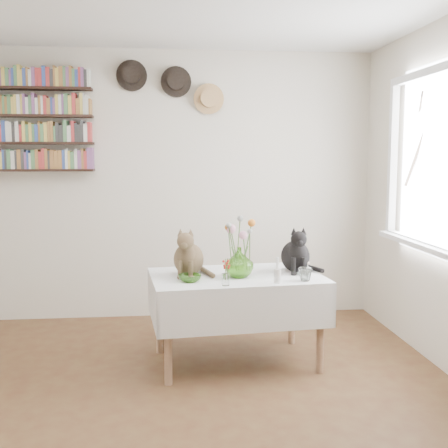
{
  "coord_description": "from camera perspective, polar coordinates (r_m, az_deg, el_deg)",
  "views": [
    {
      "loc": [
        0.04,
        -3.05,
        1.52
      ],
      "look_at": [
        0.45,
        0.85,
        1.05
      ],
      "focal_mm": 45.0,
      "sensor_mm": 36.0,
      "label": 1
    }
  ],
  "objects": [
    {
      "name": "porcelain_figurine",
      "position": [
        4.23,
        8.49,
        -4.44
      ],
      "size": [
        0.05,
        0.05,
        0.09
      ],
      "color": "white",
      "rests_on": "dining_table"
    },
    {
      "name": "bookshelf_unit",
      "position": [
        5.34,
        -18.59,
        9.96
      ],
      "size": [
        1.0,
        0.16,
        0.91
      ],
      "color": "black",
      "rests_on": "room"
    },
    {
      "name": "berry_jar",
      "position": [
        3.77,
        0.15,
        -4.92
      ],
      "size": [
        0.05,
        0.05,
        0.21
      ],
      "color": "white",
      "rests_on": "dining_table"
    },
    {
      "name": "tabby_cat",
      "position": [
        4.1,
        -3.62,
        -2.69
      ],
      "size": [
        0.3,
        0.35,
        0.36
      ],
      "primitive_type": null,
      "rotation": [
        0.0,
        0.0,
        -0.2
      ],
      "color": "brown",
      "rests_on": "dining_table"
    },
    {
      "name": "black_cat",
      "position": [
        4.26,
        7.27,
        -2.43
      ],
      "size": [
        0.25,
        0.31,
        0.35
      ],
      "primitive_type": null,
      "rotation": [
        0.0,
        0.0,
        -0.05
      ],
      "color": "black",
      "rests_on": "dining_table"
    },
    {
      "name": "candlestick",
      "position": [
        3.86,
        5.44,
        -5.12
      ],
      "size": [
        0.05,
        0.05,
        0.18
      ],
      "color": "white",
      "rests_on": "dining_table"
    },
    {
      "name": "room",
      "position": [
        3.06,
        -6.73,
        1.71
      ],
      "size": [
        4.08,
        4.58,
        2.58
      ],
      "color": "brown",
      "rests_on": "ground"
    },
    {
      "name": "drinking_glass",
      "position": [
        3.96,
        8.25,
        -5.08
      ],
      "size": [
        0.13,
        0.13,
        0.09
      ],
      "primitive_type": "imported",
      "rotation": [
        0.0,
        0.0,
        0.4
      ],
      "color": "white",
      "rests_on": "dining_table"
    },
    {
      "name": "wall_hats",
      "position": [
        5.28,
        -5.27,
        13.87
      ],
      "size": [
        0.98,
        0.09,
        0.48
      ],
      "color": "black",
      "rests_on": "room"
    },
    {
      "name": "window",
      "position": [
        4.3,
        20.65,
        4.75
      ],
      "size": [
        0.12,
        1.52,
        1.32
      ],
      "color": "white",
      "rests_on": "room"
    },
    {
      "name": "green_bowl",
      "position": [
        3.91,
        -3.49,
        -5.51
      ],
      "size": [
        0.21,
        0.21,
        0.05
      ],
      "primitive_type": "imported",
      "rotation": [
        0.0,
        0.0,
        0.45
      ],
      "color": "#86CD4D",
      "rests_on": "dining_table"
    },
    {
      "name": "dining_table",
      "position": [
        4.16,
        1.24,
        -7.39
      ],
      "size": [
        1.31,
        0.91,
        0.66
      ],
      "color": "white",
      "rests_on": "room"
    },
    {
      "name": "flower_bouquet",
      "position": [
        4.0,
        1.55,
        -0.63
      ],
      "size": [
        0.17,
        0.13,
        0.39
      ],
      "color": "#4C7233",
      "rests_on": "flower_vase"
    },
    {
      "name": "flower_vase",
      "position": [
        4.03,
        1.55,
        -3.91
      ],
      "size": [
        0.25,
        0.25,
        0.22
      ],
      "primitive_type": "imported",
      "rotation": [
        0.0,
        0.0,
        0.23
      ],
      "color": "#86CD4D",
      "rests_on": "dining_table"
    }
  ]
}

